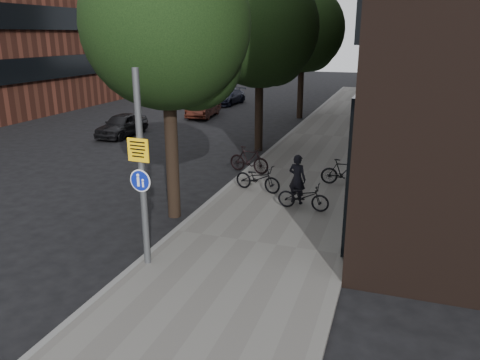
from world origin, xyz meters
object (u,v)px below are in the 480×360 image
at_px(signpost, 142,170).
at_px(pedestrian, 297,179).
at_px(parked_bike_facade_near, 303,196).
at_px(parked_car_near, 122,125).

height_order(signpost, pedestrian, signpost).
relative_size(parked_bike_facade_near, parked_car_near, 0.44).
height_order(pedestrian, parked_car_near, pedestrian).
distance_m(parked_bike_facade_near, parked_car_near, 13.45).
bearing_deg(parked_bike_facade_near, pedestrian, 34.79).
bearing_deg(signpost, pedestrian, 67.62).
relative_size(signpost, pedestrian, 2.84).
height_order(signpost, parked_car_near, signpost).
distance_m(signpost, parked_car_near, 14.86).
xyz_separation_m(signpost, parked_bike_facade_near, (2.66, 4.44, -1.77)).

